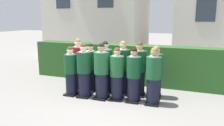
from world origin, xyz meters
TOP-DOWN VIEW (x-y plane):
  - ground_plane at (0.00, 0.00)m, footprint 60.00×60.00m
  - student_front_row_0 at (-1.24, -0.08)m, footprint 0.40×0.49m
  - student_front_row_1 at (-0.78, -0.07)m, footprint 0.43×0.54m
  - student_front_row_2 at (-0.22, -0.03)m, footprint 0.44×0.53m
  - student_front_row_3 at (0.25, 0.04)m, footprint 0.41×0.49m
  - student_front_row_4 at (0.75, 0.06)m, footprint 0.41×0.50m
  - student_front_row_5 at (1.31, 0.07)m, footprint 0.42×0.52m
  - student_in_red_blazer at (-1.30, 0.51)m, footprint 0.45×0.54m
  - student_rear_row_1 at (-0.84, 0.51)m, footprint 0.41×0.50m
  - student_rear_row_2 at (-0.32, 0.53)m, footprint 0.44×0.52m
  - student_rear_row_3 at (0.25, 0.58)m, footprint 0.45×0.53m
  - student_rear_row_4 at (0.76, 0.62)m, footprint 0.44×0.55m
  - student_rear_row_5 at (1.27, 0.66)m, footprint 0.41×0.49m
  - hedge at (0.00, 1.94)m, footprint 7.71×0.70m

SIDE VIEW (x-z plane):
  - ground_plane at x=0.00m, z-range 0.00..0.00m
  - hedge at x=0.00m, z-range 0.00..1.43m
  - student_front_row_0 at x=-1.24m, z-range -0.04..1.51m
  - student_front_row_3 at x=0.25m, z-range -0.04..1.53m
  - student_front_row_4 at x=0.75m, z-range -0.04..1.54m
  - student_rear_row_1 at x=-0.84m, z-range -0.04..1.55m
  - student_rear_row_5 at x=1.27m, z-range -0.04..1.56m
  - student_front_row_5 at x=1.31m, z-range -0.04..1.58m
  - student_front_row_1 at x=-0.78m, z-range -0.04..1.62m
  - student_rear_row_2 at x=-0.32m, z-range -0.04..1.65m
  - student_front_row_2 at x=-0.22m, z-range -0.04..1.65m
  - student_rear_row_4 at x=0.76m, z-range -0.04..1.65m
  - student_rear_row_3 at x=0.25m, z-range -0.04..1.67m
  - student_in_red_blazer at x=-1.30m, z-range -0.04..1.69m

